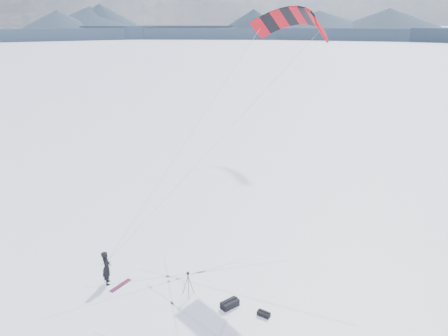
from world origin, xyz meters
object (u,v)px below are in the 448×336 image
object	(u,v)px
snowkiter	(108,283)
gear_bag_b	(264,314)
gear_bag_a	(230,304)
tripod	(188,281)
snowboard	(121,285)

from	to	relation	value
snowkiter	gear_bag_b	distance (m)	8.77
gear_bag_a	gear_bag_b	size ratio (longest dim) A/B	1.52
tripod	gear_bag_a	xyz separation A→B (m)	(1.73, -1.59, -0.71)
tripod	snowkiter	bearing A→B (deg)	128.50
snowkiter	gear_bag_a	bearing A→B (deg)	-123.49
snowkiter	gear_bag_a	world-z (taller)	snowkiter
snowkiter	snowboard	size ratio (longest dim) A/B	1.37
snowboard	gear_bag_a	distance (m)	6.21
tripod	gear_bag_b	distance (m)	4.21
gear_bag_b	snowboard	bearing A→B (deg)	-164.38
tripod	gear_bag_b	world-z (taller)	tripod
tripod	gear_bag_b	bearing A→B (deg)	-60.84
snowkiter	tripod	size ratio (longest dim) A/B	1.40
snowkiter	tripod	world-z (taller)	tripod
snowkiter	gear_bag_a	distance (m)	6.99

